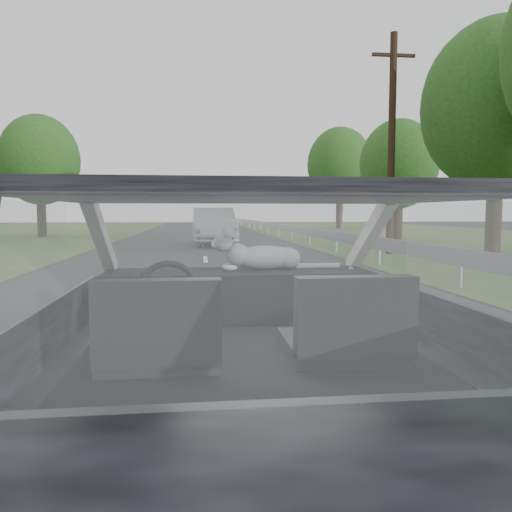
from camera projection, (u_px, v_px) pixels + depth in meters
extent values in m
plane|color=black|center=(249.00, 485.00, 2.48)|extent=(140.00, 140.00, 0.00)
cube|color=black|center=(249.00, 342.00, 2.41)|extent=(1.80, 4.00, 1.45)
cube|color=black|center=(238.00, 295.00, 3.02)|extent=(1.58, 0.45, 0.30)
cube|color=black|center=(160.00, 326.00, 2.07)|extent=(0.50, 0.72, 0.42)
cube|color=black|center=(347.00, 321.00, 2.16)|extent=(0.50, 0.72, 0.42)
torus|color=black|center=(168.00, 293.00, 2.68)|extent=(0.36, 0.36, 0.04)
ellipsoid|color=gray|center=(265.00, 256.00, 3.06)|extent=(0.59, 0.23, 0.26)
cube|color=#9A9EA5|center=(374.00, 243.00, 12.83)|extent=(0.05, 90.00, 0.32)
imported|color=#ABAEBA|center=(214.00, 226.00, 20.94)|extent=(2.03, 4.82, 1.57)
cube|color=#12581D|center=(342.00, 216.00, 20.87)|extent=(0.27, 0.96, 2.39)
cylinder|color=#362315|center=(391.00, 145.00, 15.95)|extent=(0.26, 0.26, 7.00)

